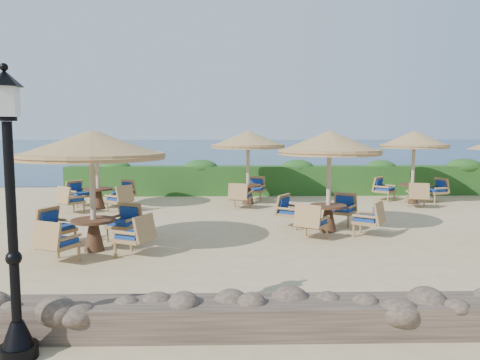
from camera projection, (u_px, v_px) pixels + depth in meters
ground at (318, 232)px, 12.33m from camera, size 120.00×120.00×0.00m
sea at (242, 146)px, 81.93m from camera, size 160.00×160.00×0.00m
hedge at (285, 180)px, 19.43m from camera, size 18.00×0.90×1.20m
stone_wall at (407, 316)px, 6.15m from camera, size 15.00×0.65×0.44m
lamp_post at (12, 228)px, 5.30m from camera, size 0.44×0.44×3.31m
cafe_set_0 at (92, 164)px, 10.17m from camera, size 3.25×3.25×2.65m
cafe_set_1 at (329, 164)px, 12.17m from camera, size 2.73×2.73×2.65m
cafe_set_3 at (97, 156)px, 15.77m from camera, size 2.67×2.67×2.65m
cafe_set_4 at (248, 149)px, 16.80m from camera, size 2.68×2.88×2.65m
cafe_set_5 at (414, 154)px, 16.97m from camera, size 2.71×2.67×2.65m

